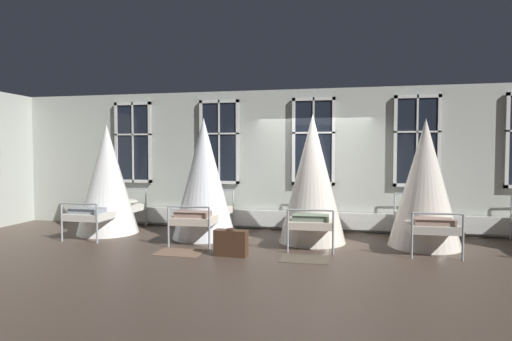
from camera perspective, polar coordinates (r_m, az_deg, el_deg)
ground at (r=8.16m, az=7.47°, el=-9.82°), size 26.74×26.74×0.00m
back_wall_with_windows at (r=9.21m, az=8.04°, el=1.46°), size 14.37×0.10×3.15m
window_bank at (r=9.11m, az=7.98°, el=-1.72°), size 9.56×0.10×2.88m
cot_first at (r=9.38m, az=-20.02°, el=-1.37°), size 1.30×1.99×2.35m
cot_second at (r=8.43m, az=-7.27°, el=-1.33°), size 1.30×1.99×2.45m
cot_third at (r=8.01m, az=7.86°, el=-1.40°), size 1.30×1.99×2.48m
cot_fourth at (r=8.15m, az=22.48°, el=-1.90°), size 1.30×1.98×2.37m
rug_second at (r=7.35m, az=-10.62°, el=-11.18°), size 0.82×0.59×0.01m
rug_third at (r=6.87m, az=6.71°, el=-12.14°), size 0.80×0.56×0.01m
suitcase_dark at (r=6.99m, az=-3.53°, el=-10.04°), size 0.57×0.25×0.47m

